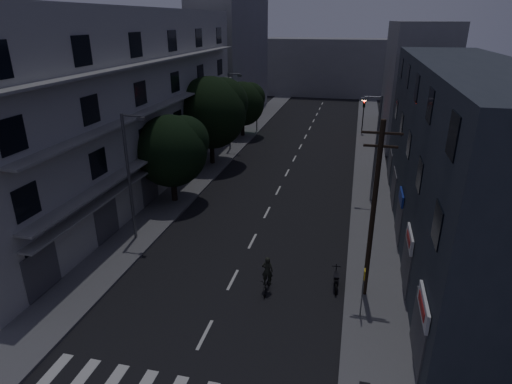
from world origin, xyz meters
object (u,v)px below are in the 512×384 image
at_px(bus_stop_sign, 363,285).
at_px(cyclist, 267,280).
at_px(utility_pole, 373,209).
at_px(motorcycle, 336,281).

xyz_separation_m(bus_stop_sign, cyclist, (-4.74, 1.16, -1.21)).
bearing_deg(bus_stop_sign, cyclist, 166.30).
bearing_deg(bus_stop_sign, utility_pole, 84.41).
relative_size(utility_pole, bus_stop_sign, 3.56).
relative_size(bus_stop_sign, cyclist, 1.25).
height_order(motorcycle, cyclist, cyclist).
bearing_deg(motorcycle, bus_stop_sign, -65.17).
bearing_deg(cyclist, utility_pole, 7.79).
height_order(bus_stop_sign, cyclist, bus_stop_sign).
distance_m(utility_pole, cyclist, 6.50).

